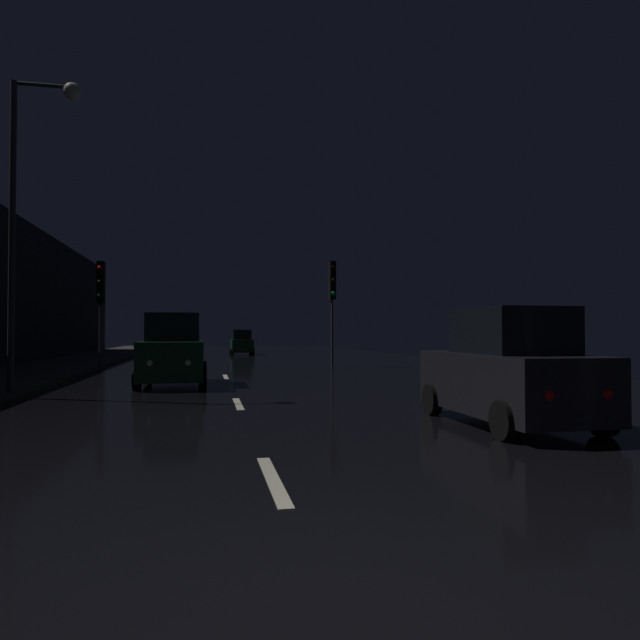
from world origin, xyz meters
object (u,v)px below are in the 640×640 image
at_px(car_approaching_headlights, 173,352).
at_px(car_distant_taillights, 242,343).
at_px(traffic_light_far_left, 101,291).
at_px(car_parked_right_near, 508,371).
at_px(streetlamp_overhead, 31,190).
at_px(traffic_light_far_right, 332,289).

xyz_separation_m(car_approaching_headlights, car_distant_taillights, (3.67, 24.91, -0.17)).
distance_m(traffic_light_far_left, car_parked_right_near, 20.46).
relative_size(streetlamp_overhead, car_distant_taillights, 2.18).
height_order(car_parked_right_near, car_distant_taillights, car_parked_right_near).
bearing_deg(car_parked_right_near, traffic_light_far_right, -2.54).
relative_size(streetlamp_overhead, car_parked_right_near, 1.97).
bearing_deg(traffic_light_far_right, car_distant_taillights, -176.12).
height_order(streetlamp_overhead, car_parked_right_near, streetlamp_overhead).
bearing_deg(traffic_light_far_left, traffic_light_far_right, 97.43).
bearing_deg(traffic_light_far_right, car_parked_right_near, -10.70).
xyz_separation_m(traffic_light_far_left, streetlamp_overhead, (0.22, -11.37, 1.77)).
relative_size(traffic_light_far_left, car_distant_taillights, 1.30).
bearing_deg(traffic_light_far_left, car_parked_right_near, 34.65).
height_order(traffic_light_far_left, streetlamp_overhead, streetlamp_overhead).
bearing_deg(car_distant_taillights, traffic_light_far_right, -167.96).
bearing_deg(traffic_light_far_right, traffic_light_far_left, -96.07).
relative_size(traffic_light_far_left, car_approaching_headlights, 1.09).
distance_m(traffic_light_far_right, traffic_light_far_left, 10.75).
xyz_separation_m(streetlamp_overhead, car_approaching_headlights, (3.41, 2.94, -4.27)).
bearing_deg(traffic_light_far_left, car_approaching_headlights, 28.65).
relative_size(traffic_light_far_right, car_distant_taillights, 1.39).
height_order(traffic_light_far_right, car_parked_right_near, traffic_light_far_right).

